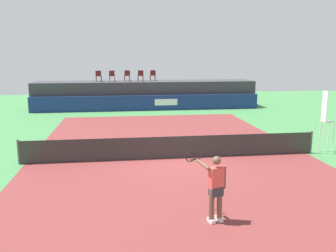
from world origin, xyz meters
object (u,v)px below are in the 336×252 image
at_px(spectator_chair_far_left, 99,76).
at_px(spectator_chair_left, 112,75).
at_px(spectator_chair_far_right, 153,75).
at_px(net_post_far, 311,142).
at_px(umpire_chair, 326,118).
at_px(spectator_chair_right, 141,75).
at_px(net_post_near, 19,152).
at_px(tennis_ball, 223,126).
at_px(tennis_player, 215,186).
at_px(spectator_chair_center, 127,75).

bearing_deg(spectator_chair_far_left, spectator_chair_left, 0.48).
relative_size(spectator_chair_far_right, net_post_far, 0.89).
bearing_deg(umpire_chair, spectator_chair_right, 115.43).
bearing_deg(spectator_chair_left, net_post_near, -102.94).
relative_size(net_post_far, tennis_ball, 14.71).
bearing_deg(net_post_far, umpire_chair, 0.46).
distance_m(net_post_near, tennis_player, 8.74).
bearing_deg(net_post_near, spectator_chair_far_left, 80.97).
bearing_deg(spectator_chair_far_left, tennis_ball, -48.00).
relative_size(spectator_chair_far_left, spectator_chair_center, 1.00).
distance_m(umpire_chair, net_post_far, 1.24).
distance_m(spectator_chair_center, tennis_ball, 10.91).
relative_size(umpire_chair, net_post_far, 2.76).
height_order(spectator_chair_right, spectator_chair_far_right, same).
distance_m(spectator_chair_center, umpire_chair, 17.48).
xyz_separation_m(spectator_chair_right, tennis_ball, (4.49, -8.82, -2.66)).
height_order(spectator_chair_left, tennis_ball, spectator_chair_left).
xyz_separation_m(net_post_far, tennis_ball, (-2.12, 6.35, -0.46)).
relative_size(spectator_chair_far_left, tennis_player, 0.50).
bearing_deg(tennis_player, spectator_chair_far_right, 88.89).
distance_m(spectator_chair_right, net_post_near, 16.38).
bearing_deg(umpire_chair, spectator_chair_center, 118.43).
height_order(net_post_near, net_post_far, same).
xyz_separation_m(umpire_chair, net_post_near, (-13.00, -0.00, -1.09)).
relative_size(net_post_far, tennis_player, 0.56).
bearing_deg(spectator_chair_center, net_post_near, -107.02).
xyz_separation_m(spectator_chair_right, net_post_near, (-5.79, -15.17, -2.19)).
bearing_deg(spectator_chair_left, spectator_chair_far_left, -179.52).
xyz_separation_m(spectator_chair_far_left, umpire_chair, (10.60, -15.10, -1.11)).
bearing_deg(umpire_chair, spectator_chair_far_right, 111.76).
distance_m(spectator_chair_left, spectator_chair_right, 2.32).
height_order(umpire_chair, net_post_far, umpire_chair).
distance_m(spectator_chair_center, spectator_chair_far_right, 2.13).
xyz_separation_m(spectator_chair_far_right, tennis_ball, (3.45, -9.13, -2.66)).
height_order(spectator_chair_left, umpire_chair, spectator_chair_left).
height_order(net_post_far, tennis_ball, net_post_far).
distance_m(spectator_chair_left, spectator_chair_center, 1.25).
bearing_deg(spectator_chair_center, spectator_chair_left, -169.26).
height_order(umpire_chair, tennis_player, umpire_chair).
xyz_separation_m(umpire_chair, tennis_player, (-6.59, -5.92, -0.63)).
relative_size(spectator_chair_left, spectator_chair_center, 1.00).
relative_size(spectator_chair_left, net_post_near, 0.89).
distance_m(spectator_chair_right, tennis_ball, 10.25).
bearing_deg(spectator_chair_center, spectator_chair_far_left, -173.99).
bearing_deg(spectator_chair_right, spectator_chair_left, -178.60).
height_order(spectator_chair_far_right, net_post_near, spectator_chair_far_right).
xyz_separation_m(spectator_chair_center, net_post_far, (7.70, -15.34, -2.19)).
bearing_deg(net_post_far, tennis_ball, 108.45).
height_order(spectator_chair_left, spectator_chair_right, same).
relative_size(spectator_chair_far_left, net_post_far, 0.89).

